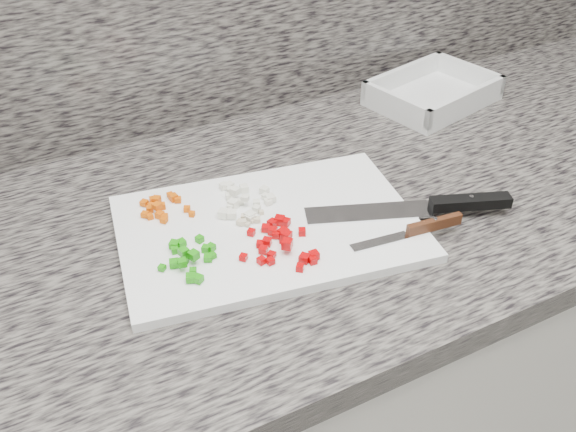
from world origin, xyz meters
TOP-DOWN VIEW (x-y plane):
  - cabinet at (0.00, 1.44)m, footprint 3.92×0.62m
  - countertop at (0.00, 1.44)m, footprint 3.96×0.64m
  - cutting_board at (-0.01, 1.40)m, footprint 0.45×0.33m
  - carrot_pile at (-0.13, 1.50)m, footprint 0.07×0.07m
  - onion_pile at (-0.03, 1.46)m, footprint 0.09×0.10m
  - green_pepper_pile at (-0.14, 1.37)m, footprint 0.08×0.09m
  - red_pepper_pile at (-0.02, 1.35)m, footprint 0.10×0.11m
  - garlic_pile at (-0.04, 1.42)m, footprint 0.05×0.05m
  - chef_knife at (0.21, 1.32)m, footprint 0.28×0.14m
  - paring_knife at (0.16, 1.29)m, footprint 0.17×0.03m
  - tray at (0.44, 1.62)m, footprint 0.25×0.21m

SIDE VIEW (x-z plane):
  - cabinet at x=0.00m, z-range 0.00..0.86m
  - countertop at x=0.00m, z-range 0.86..0.90m
  - cutting_board at x=-0.01m, z-range 0.90..0.91m
  - tray at x=0.44m, z-range 0.89..0.94m
  - garlic_pile at x=-0.04m, z-range 0.91..0.92m
  - carrot_pile at x=-0.13m, z-range 0.91..0.93m
  - chef_knife at x=0.21m, z-range 0.91..0.93m
  - onion_pile at x=-0.03m, z-range 0.91..0.93m
  - paring_knife at x=0.16m, z-range 0.91..0.93m
  - red_pepper_pile at x=-0.02m, z-range 0.91..0.93m
  - green_pepper_pile at x=-0.14m, z-range 0.91..0.93m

